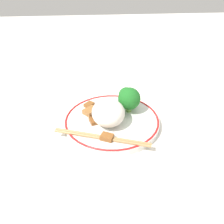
{
  "coord_description": "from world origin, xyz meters",
  "views": [
    {
      "loc": [
        -0.44,
        0.05,
        0.33
      ],
      "look_at": [
        0.0,
        0.0,
        0.04
      ],
      "focal_mm": 35.0,
      "sensor_mm": 36.0,
      "label": 1
    }
  ],
  "objects_px": {
    "plate": "(112,121)",
    "broccoli_back_left": "(129,99)",
    "broccoli_back_center": "(126,95)",
    "chopsticks": "(101,137)"
  },
  "relations": [
    {
      "from": "plate",
      "to": "broccoli_back_left",
      "type": "distance_m",
      "value": 0.07
    },
    {
      "from": "broccoli_back_left",
      "to": "broccoli_back_center",
      "type": "relative_size",
      "value": 1.37
    },
    {
      "from": "plate",
      "to": "broccoli_back_center",
      "type": "height_order",
      "value": "broccoli_back_center"
    },
    {
      "from": "broccoli_back_left",
      "to": "chopsticks",
      "type": "distance_m",
      "value": 0.13
    },
    {
      "from": "broccoli_back_center",
      "to": "chopsticks",
      "type": "xyz_separation_m",
      "value": [
        -0.14,
        0.08,
        -0.02
      ]
    },
    {
      "from": "plate",
      "to": "chopsticks",
      "type": "relative_size",
      "value": 1.12
    },
    {
      "from": "broccoli_back_center",
      "to": "chopsticks",
      "type": "height_order",
      "value": "broccoli_back_center"
    },
    {
      "from": "broccoli_back_left",
      "to": "plate",
      "type": "bearing_deg",
      "value": 122.3
    },
    {
      "from": "plate",
      "to": "broccoli_back_left",
      "type": "xyz_separation_m",
      "value": [
        0.03,
        -0.05,
        0.04
      ]
    },
    {
      "from": "broccoli_back_center",
      "to": "chopsticks",
      "type": "relative_size",
      "value": 0.23
    }
  ]
}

